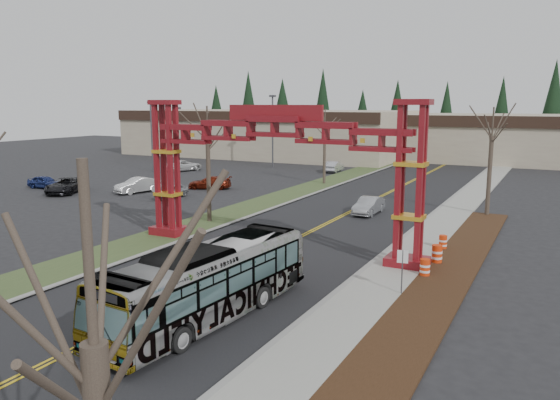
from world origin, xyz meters
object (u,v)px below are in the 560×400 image
Objects in this scene: parked_car_mid_a at (210,183)px; parked_car_far_a at (334,167)px; parked_car_near_b at (137,185)px; bare_tree_median_far at (325,128)px; barrel_south at (425,268)px; barrel_mid at (437,255)px; silver_sedan at (369,206)px; light_pole_mid at (151,132)px; gateway_arch at (275,150)px; street_sign at (402,263)px; bare_tree_right_near at (94,347)px; light_pole_far at (273,126)px; retail_building_east at (528,138)px; parked_car_mid_b at (45,182)px; retail_building_west at (268,133)px; bare_tree_right_far at (492,137)px; bare_tree_median_mid at (208,136)px; barrel_north at (443,243)px; light_pole_near at (178,143)px; parked_car_near_c at (66,186)px; transit_bus at (208,283)px; parked_car_near_a at (172,191)px; parked_car_far_b at (183,165)px.

parked_car_far_a is (6.13, 18.91, 0.06)m from parked_car_mid_a.
parked_car_near_b is 1.02× the size of parked_car_mid_a.
parked_car_far_a is 0.52× the size of bare_tree_median_far.
barrel_mid reaches higher than barrel_south.
light_pole_mid reaches higher than silver_sedan.
gateway_arch reaches higher than street_sign.
bare_tree_right_near is at bearing 10.53° from parked_car_mid_a.
light_pole_mid reaches higher than bare_tree_right_near.
bare_tree_median_far is at bearing -42.04° from light_pole_far.
parked_car_near_b reaches higher than silver_sedan.
retail_building_east is 9.78× the size of parked_car_mid_b.
retail_building_west is 48.15× the size of barrel_south.
bare_tree_right_far is (42.40, 6.33, 5.51)m from parked_car_mid_b.
bare_tree_median_mid reaches higher than retail_building_east.
barrel_north is at bearing 40.26° from parked_car_mid_a.
light_pole_near is (-11.04, 10.65, -1.51)m from bare_tree_median_mid.
gateway_arch is at bearing -96.08° from silver_sedan.
gateway_arch is at bearing -60.93° from retail_building_west.
parked_car_near_c is 5.66× the size of barrel_south.
light_pole_mid reaches higher than parked_car_near_b.
bare_tree_right_far reaches higher than bare_tree_median_far.
light_pole_mid is (-1.53, -27.97, 1.40)m from retail_building_west.
bare_tree_right_far reaches higher than barrel_mid.
silver_sedan is 1.06× the size of parked_car_mid_b.
silver_sedan is at bearing -6.74° from light_pole_near.
barrel_mid is at bearing -10.57° from bare_tree_median_mid.
parked_car_mid_b is at bearing -159.08° from light_pole_near.
parked_car_mid_b is 34.11m from parked_car_far_a.
bare_tree_right_far is 8.81× the size of barrel_south.
parked_car_far_a is at bearing 33.87° from parked_car_near_c.
silver_sedan is at bearing 112.84° from parked_car_far_a.
parked_car_mid_b is 16.41m from light_pole_mid.
parked_car_near_a is at bearing 136.30° from transit_bus.
barrel_north is at bearing 92.10° from bare_tree_right_near.
parked_car_near_a is 4.20× the size of barrel_north.
light_pole_far is (-9.37, 0.83, 4.96)m from parked_car_far_a.
barrel_mid is (26.39, -16.42, -0.11)m from parked_car_mid_a.
parked_car_near_a is 3.56× the size of barrel_mid.
parked_car_mid_a is at bearing 129.54° from transit_bus.
bare_tree_right_near is 22.98m from barrel_south.
bare_tree_median_mid is 0.95× the size of light_pole_mid.
parked_car_far_b is at bearing 133.48° from transit_bus.
parked_car_far_a is 10.64m from light_pole_far.
bare_tree_right_near reaches higher than street_sign.
retail_building_west is 10.21× the size of parked_car_near_b.
barrel_south is at bearing -58.08° from bare_tree_median_far.
barrel_mid is (17.26, -25.00, -5.50)m from bare_tree_median_far.
retail_building_west is at bearing 121.64° from transit_bus.
parked_car_near_c is 17.81m from light_pole_mid.
parked_car_mid_b is 43.13m from barrel_south.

